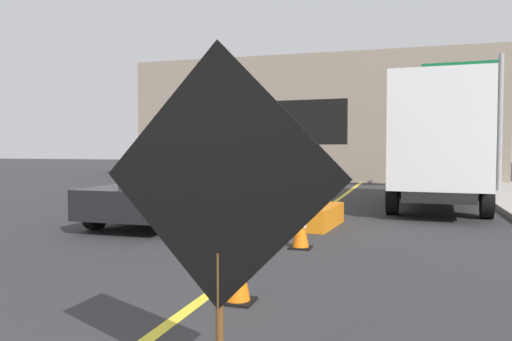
# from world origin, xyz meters

# --- Properties ---
(lane_center_stripe) EXTENTS (0.14, 36.00, 0.01)m
(lane_center_stripe) POSITION_xyz_m (0.00, 6.00, 0.00)
(lane_center_stripe) COLOR yellow
(lane_center_stripe) RESTS_ON ground
(roadwork_sign) EXTENTS (1.63, 0.21, 2.33)m
(roadwork_sign) POSITION_xyz_m (1.08, 2.15, 1.47)
(roadwork_sign) COLOR #593819
(roadwork_sign) RESTS_ON ground
(arrow_board_trailer) EXTENTS (1.60, 1.89, 2.70)m
(arrow_board_trailer) POSITION_xyz_m (0.15, 9.86, 0.48)
(arrow_board_trailer) COLOR orange
(arrow_board_trailer) RESTS_ON ground
(box_truck) EXTENTS (2.70, 6.87, 3.46)m
(box_truck) POSITION_xyz_m (2.97, 14.07, 1.86)
(box_truck) COLOR black
(box_truck) RESTS_ON ground
(pickup_car) EXTENTS (2.03, 4.77, 1.38)m
(pickup_car) POSITION_xyz_m (-3.08, 9.78, 0.70)
(pickup_car) COLOR black
(pickup_car) RESTS_ON ground
(highway_guide_sign) EXTENTS (2.79, 0.30, 5.00)m
(highway_guide_sign) POSITION_xyz_m (4.48, 19.04, 3.42)
(highway_guide_sign) COLOR gray
(highway_guide_sign) RESTS_ON ground
(far_building_block) EXTENTS (18.38, 7.76, 6.26)m
(far_building_block) POSITION_xyz_m (-2.74, 27.43, 3.13)
(far_building_block) COLOR gray
(far_building_block) RESTS_ON ground
(traffic_cone_near_sign) EXTENTS (0.36, 0.36, 0.77)m
(traffic_cone_near_sign) POSITION_xyz_m (0.41, 4.42, 0.38)
(traffic_cone_near_sign) COLOR black
(traffic_cone_near_sign) RESTS_ON ground
(traffic_cone_mid_lane) EXTENTS (0.36, 0.36, 0.70)m
(traffic_cone_mid_lane) POSITION_xyz_m (0.46, 7.49, 0.34)
(traffic_cone_mid_lane) COLOR black
(traffic_cone_mid_lane) RESTS_ON ground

